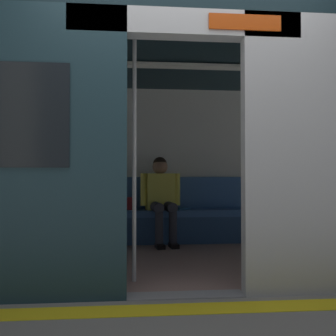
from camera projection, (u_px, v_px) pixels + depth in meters
ground_plane at (186, 296)px, 3.02m from camera, size 60.00×60.00×0.00m
platform_edge_strip at (192, 309)px, 2.72m from camera, size 8.00×0.24×0.01m
train_car at (164, 119)px, 4.33m from camera, size 6.40×2.94×2.30m
bench_seat at (161, 218)px, 5.44m from camera, size 2.41×0.44×0.45m
person_seated at (161, 194)px, 5.40m from camera, size 0.55×0.70×1.18m
handbag at (126, 204)px, 5.46m from camera, size 0.26×0.15×0.17m
book at (182, 208)px, 5.53m from camera, size 0.20×0.25×0.03m
grab_pole_door at (134, 157)px, 3.45m from camera, size 0.04×0.04×2.16m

